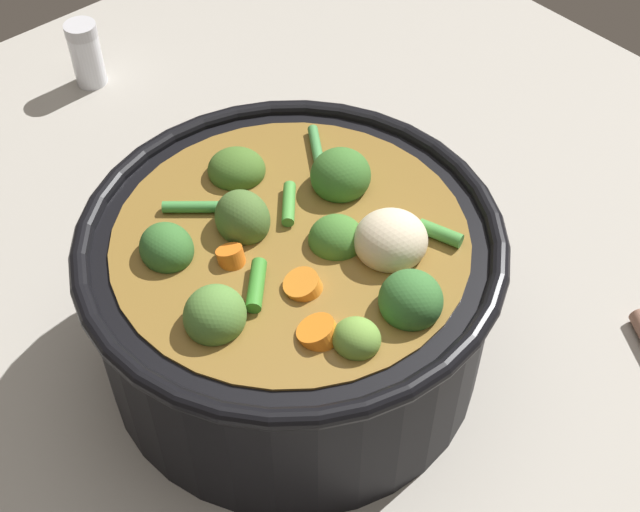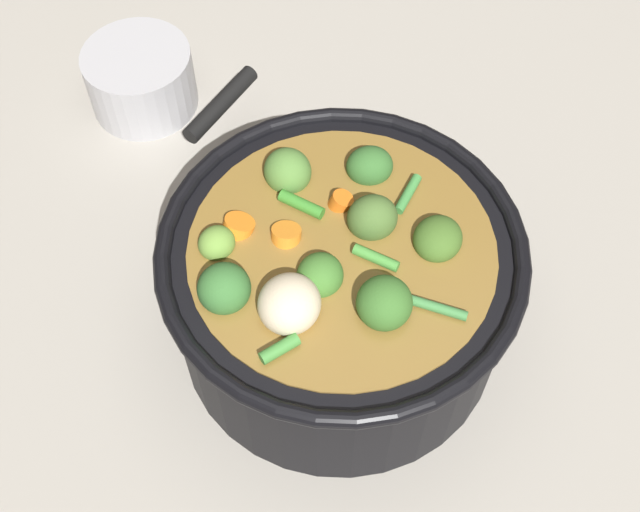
{
  "view_description": "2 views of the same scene",
  "coord_description": "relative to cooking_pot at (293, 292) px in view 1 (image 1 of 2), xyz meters",
  "views": [
    {
      "loc": [
        0.33,
        -0.26,
        0.58
      ],
      "look_at": [
        0.01,
        0.02,
        0.11
      ],
      "focal_mm": 49.32,
      "sensor_mm": 36.0,
      "label": 1
    },
    {
      "loc": [
        0.11,
        0.35,
        0.69
      ],
      "look_at": [
        0.02,
        0.0,
        0.13
      ],
      "focal_mm": 46.63,
      "sensor_mm": 36.0,
      "label": 2
    }
  ],
  "objects": [
    {
      "name": "ground_plane",
      "position": [
        -0.0,
        -0.0,
        -0.07
      ],
      "size": [
        1.1,
        1.1,
        0.0
      ],
      "primitive_type": "plane",
      "color": "#9E998E"
    },
    {
      "name": "cooking_pot",
      "position": [
        0.0,
        0.0,
        0.0
      ],
      "size": [
        0.31,
        0.31,
        0.16
      ],
      "color": "black",
      "rests_on": "ground_plane"
    },
    {
      "name": "salt_shaker",
      "position": [
        -0.42,
        0.07,
        -0.04
      ],
      "size": [
        0.03,
        0.03,
        0.07
      ],
      "color": "silver",
      "rests_on": "ground_plane"
    }
  ]
}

